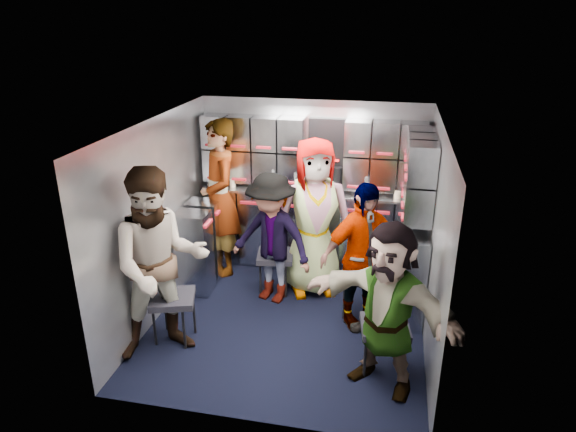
% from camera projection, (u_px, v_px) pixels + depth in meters
% --- Properties ---
extents(floor, '(3.00, 3.00, 0.00)m').
position_uv_depth(floor, '(289.00, 319.00, 5.51)').
color(floor, black).
rests_on(floor, ground).
extents(wall_back, '(2.80, 0.04, 2.10)m').
position_uv_depth(wall_back, '(313.00, 183.00, 6.48)').
color(wall_back, '#8D929A').
rests_on(wall_back, ground).
extents(wall_left, '(0.04, 3.00, 2.10)m').
position_uv_depth(wall_left, '(159.00, 219.00, 5.38)').
color(wall_left, '#8D929A').
rests_on(wall_left, ground).
extents(wall_right, '(0.04, 3.00, 2.10)m').
position_uv_depth(wall_right, '(434.00, 242.00, 4.86)').
color(wall_right, '#8D929A').
rests_on(wall_right, ground).
extents(ceiling, '(2.80, 3.00, 0.02)m').
position_uv_depth(ceiling, '(289.00, 125.00, 4.73)').
color(ceiling, silver).
rests_on(ceiling, wall_back).
extents(cart_bank_back, '(2.68, 0.38, 0.99)m').
position_uv_depth(cart_bank_back, '(309.00, 230.00, 6.50)').
color(cart_bank_back, '#8E939C').
rests_on(cart_bank_back, ground).
extents(cart_bank_left, '(0.38, 0.76, 0.99)m').
position_uv_depth(cart_bank_left, '(200.00, 246.00, 6.06)').
color(cart_bank_left, '#8E939C').
rests_on(cart_bank_left, ground).
extents(counter, '(2.68, 0.42, 0.03)m').
position_uv_depth(counter, '(310.00, 191.00, 6.31)').
color(counter, '#B1B3B8').
rests_on(counter, cart_bank_back).
extents(locker_bank_back, '(2.68, 0.28, 0.82)m').
position_uv_depth(locker_bank_back, '(311.00, 153.00, 6.18)').
color(locker_bank_back, '#8E939C').
rests_on(locker_bank_back, wall_back).
extents(locker_bank_right, '(0.28, 1.00, 0.82)m').
position_uv_depth(locker_bank_right, '(419.00, 175.00, 5.36)').
color(locker_bank_right, '#8E939C').
rests_on(locker_bank_right, wall_right).
extents(right_cabinet, '(0.28, 1.20, 1.00)m').
position_uv_depth(right_cabinet, '(411.00, 263.00, 5.64)').
color(right_cabinet, '#8E939C').
rests_on(right_cabinet, ground).
extents(coffee_niche, '(0.46, 0.16, 0.84)m').
position_uv_depth(coffee_niche, '(327.00, 154.00, 6.21)').
color(coffee_niche, black).
rests_on(coffee_niche, wall_back).
extents(red_latch_strip, '(2.60, 0.02, 0.03)m').
position_uv_depth(red_latch_strip, '(307.00, 207.00, 6.18)').
color(red_latch_strip, '#A91624').
rests_on(red_latch_strip, cart_bank_back).
extents(jump_seat_near_left, '(0.52, 0.50, 0.50)m').
position_uv_depth(jump_seat_near_left, '(173.00, 301.00, 5.03)').
color(jump_seat_near_left, black).
rests_on(jump_seat_near_left, ground).
extents(jump_seat_mid_left, '(0.46, 0.45, 0.48)m').
position_uv_depth(jump_seat_mid_left, '(275.00, 258.00, 5.93)').
color(jump_seat_mid_left, black).
rests_on(jump_seat_mid_left, ground).
extents(jump_seat_center, '(0.41, 0.39, 0.45)m').
position_uv_depth(jump_seat_center, '(315.00, 252.00, 6.13)').
color(jump_seat_center, black).
rests_on(jump_seat_center, ground).
extents(jump_seat_mid_right, '(0.48, 0.47, 0.50)m').
position_uv_depth(jump_seat_mid_right, '(361.00, 278.00, 5.46)').
color(jump_seat_mid_right, black).
rests_on(jump_seat_mid_right, ground).
extents(jump_seat_near_right, '(0.47, 0.45, 0.50)m').
position_uv_depth(jump_seat_near_right, '(385.00, 330.00, 4.58)').
color(jump_seat_near_right, black).
rests_on(jump_seat_near_right, ground).
extents(attendant_standing, '(0.77, 0.84, 1.93)m').
position_uv_depth(attendant_standing, '(220.00, 198.00, 6.21)').
color(attendant_standing, black).
rests_on(attendant_standing, ground).
extents(attendant_arc_a, '(1.14, 1.07, 1.86)m').
position_uv_depth(attendant_arc_a, '(160.00, 265.00, 4.68)').
color(attendant_arc_a, black).
rests_on(attendant_arc_a, ground).
extents(attendant_arc_b, '(1.10, 0.83, 1.50)m').
position_uv_depth(attendant_arc_b, '(271.00, 239.00, 5.64)').
color(attendant_arc_b, black).
rests_on(attendant_arc_b, ground).
extents(attendant_arc_c, '(1.04, 0.85, 1.83)m').
position_uv_depth(attendant_arc_c, '(314.00, 218.00, 5.78)').
color(attendant_arc_c, black).
rests_on(attendant_arc_c, ground).
extents(attendant_arc_d, '(0.97, 0.83, 1.56)m').
position_uv_depth(attendant_arc_d, '(361.00, 256.00, 5.17)').
color(attendant_arc_d, black).
rests_on(attendant_arc_d, ground).
extents(attendant_arc_e, '(1.49, 1.05, 1.55)m').
position_uv_depth(attendant_arc_e, '(387.00, 308.00, 4.29)').
color(attendant_arc_e, black).
rests_on(attendant_arc_e, ground).
extents(bottle_left, '(0.07, 0.07, 0.26)m').
position_uv_depth(bottle_left, '(274.00, 179.00, 6.29)').
color(bottle_left, white).
rests_on(bottle_left, counter).
extents(bottle_mid, '(0.07, 0.07, 0.24)m').
position_uv_depth(bottle_mid, '(296.00, 181.00, 6.24)').
color(bottle_mid, white).
rests_on(bottle_mid, counter).
extents(bottle_right, '(0.07, 0.07, 0.24)m').
position_uv_depth(bottle_right, '(366.00, 186.00, 6.08)').
color(bottle_right, white).
rests_on(bottle_right, counter).
extents(cup_left, '(0.07, 0.07, 0.10)m').
position_uv_depth(cup_left, '(233.00, 183.00, 6.41)').
color(cup_left, beige).
rests_on(cup_left, counter).
extents(cup_right, '(0.08, 0.08, 0.09)m').
position_uv_depth(cup_right, '(398.00, 194.00, 6.03)').
color(cup_right, beige).
rests_on(cup_right, counter).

